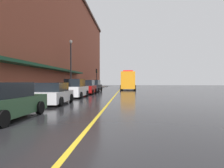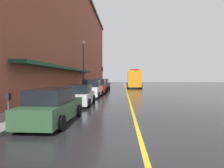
{
  "view_description": "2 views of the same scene",
  "coord_description": "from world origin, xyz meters",
  "px_view_note": "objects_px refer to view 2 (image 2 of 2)",
  "views": [
    {
      "loc": [
        1.35,
        -4.98,
        1.65
      ],
      "look_at": [
        -0.15,
        14.35,
        1.39
      ],
      "focal_mm": 30.15,
      "sensor_mm": 36.0,
      "label": 1
    },
    {
      "loc": [
        -0.61,
        -5.84,
        2.13
      ],
      "look_at": [
        -1.8,
        14.65,
        1.4
      ],
      "focal_mm": 29.86,
      "sensor_mm": 36.0,
      "label": 2
    }
  ],
  "objects_px": {
    "parked_car_0": "(53,106)",
    "parked_car_3": "(99,87)",
    "parking_meter_0": "(54,93)",
    "parked_car_2": "(92,89)",
    "street_lamp_left": "(83,61)",
    "parking_meter_2": "(9,103)",
    "utility_truck": "(134,79)",
    "traffic_light_near": "(102,73)",
    "parking_meter_1": "(41,96)",
    "parked_car_1": "(79,95)",
    "parked_car_4": "(104,85)"
  },
  "relations": [
    {
      "from": "parked_car_4",
      "to": "parking_meter_1",
      "type": "height_order",
      "value": "parked_car_4"
    },
    {
      "from": "parking_meter_1",
      "to": "parking_meter_2",
      "type": "distance_m",
      "value": 3.02
    },
    {
      "from": "street_lamp_left",
      "to": "parking_meter_2",
      "type": "bearing_deg",
      "value": -88.05
    },
    {
      "from": "parking_meter_0",
      "to": "parking_meter_2",
      "type": "bearing_deg",
      "value": -90.0
    },
    {
      "from": "traffic_light_near",
      "to": "parking_meter_0",
      "type": "bearing_deg",
      "value": -90.12
    },
    {
      "from": "utility_truck",
      "to": "parking_meter_2",
      "type": "distance_m",
      "value": 31.92
    },
    {
      "from": "parked_car_0",
      "to": "parked_car_1",
      "type": "height_order",
      "value": "parked_car_0"
    },
    {
      "from": "parked_car_1",
      "to": "parking_meter_2",
      "type": "height_order",
      "value": "parked_car_1"
    },
    {
      "from": "parked_car_1",
      "to": "parked_car_2",
      "type": "relative_size",
      "value": 0.98
    },
    {
      "from": "parked_car_0",
      "to": "parked_car_4",
      "type": "distance_m",
      "value": 22.75
    },
    {
      "from": "parked_car_0",
      "to": "parking_meter_0",
      "type": "height_order",
      "value": "parked_car_0"
    },
    {
      "from": "parked_car_1",
      "to": "parking_meter_0",
      "type": "height_order",
      "value": "parked_car_1"
    },
    {
      "from": "parked_car_2",
      "to": "parked_car_3",
      "type": "relative_size",
      "value": 0.94
    },
    {
      "from": "parked_car_3",
      "to": "traffic_light_near",
      "type": "distance_m",
      "value": 16.77
    },
    {
      "from": "parked_car_2",
      "to": "traffic_light_near",
      "type": "relative_size",
      "value": 1.03
    },
    {
      "from": "parked_car_2",
      "to": "parking_meter_1",
      "type": "relative_size",
      "value": 3.34
    },
    {
      "from": "parking_meter_2",
      "to": "parked_car_2",
      "type": "bearing_deg",
      "value": 83.64
    },
    {
      "from": "parked_car_4",
      "to": "traffic_light_near",
      "type": "height_order",
      "value": "traffic_light_near"
    },
    {
      "from": "parked_car_0",
      "to": "traffic_light_near",
      "type": "height_order",
      "value": "traffic_light_near"
    },
    {
      "from": "parked_car_0",
      "to": "parked_car_1",
      "type": "bearing_deg",
      "value": 1.15
    },
    {
      "from": "parked_car_1",
      "to": "street_lamp_left",
      "type": "distance_m",
      "value": 11.59
    },
    {
      "from": "parked_car_2",
      "to": "parking_meter_2",
      "type": "distance_m",
      "value": 12.73
    },
    {
      "from": "parked_car_3",
      "to": "parked_car_4",
      "type": "distance_m",
      "value": 5.74
    },
    {
      "from": "parked_car_0",
      "to": "parked_car_3",
      "type": "height_order",
      "value": "parked_car_3"
    },
    {
      "from": "parked_car_3",
      "to": "parking_meter_1",
      "type": "bearing_deg",
      "value": 172.44
    },
    {
      "from": "parked_car_0",
      "to": "street_lamp_left",
      "type": "bearing_deg",
      "value": 7.58
    },
    {
      "from": "parking_meter_2",
      "to": "traffic_light_near",
      "type": "xyz_separation_m",
      "value": [
        0.06,
        34.7,
        2.1
      ]
    },
    {
      "from": "parking_meter_0",
      "to": "parking_meter_1",
      "type": "bearing_deg",
      "value": -90.0
    },
    {
      "from": "parked_car_0",
      "to": "utility_truck",
      "type": "distance_m",
      "value": 30.52
    },
    {
      "from": "utility_truck",
      "to": "traffic_light_near",
      "type": "bearing_deg",
      "value": -116.11
    },
    {
      "from": "parked_car_1",
      "to": "traffic_light_near",
      "type": "height_order",
      "value": "traffic_light_near"
    },
    {
      "from": "parked_car_0",
      "to": "parked_car_3",
      "type": "bearing_deg",
      "value": 0.39
    },
    {
      "from": "parked_car_1",
      "to": "parking_meter_1",
      "type": "height_order",
      "value": "parked_car_1"
    },
    {
      "from": "parking_meter_0",
      "to": "parked_car_4",
      "type": "bearing_deg",
      "value": 85.46
    },
    {
      "from": "parked_car_3",
      "to": "parking_meter_0",
      "type": "bearing_deg",
      "value": 171.55
    },
    {
      "from": "parked_car_4",
      "to": "parked_car_2",
      "type": "bearing_deg",
      "value": -179.23
    },
    {
      "from": "parking_meter_1",
      "to": "parking_meter_0",
      "type": "bearing_deg",
      "value": 90.0
    },
    {
      "from": "parked_car_4",
      "to": "street_lamp_left",
      "type": "bearing_deg",
      "value": 162.77
    },
    {
      "from": "parking_meter_2",
      "to": "traffic_light_near",
      "type": "height_order",
      "value": "traffic_light_near"
    },
    {
      "from": "street_lamp_left",
      "to": "parking_meter_1",
      "type": "bearing_deg",
      "value": -87.65
    },
    {
      "from": "parked_car_3",
      "to": "utility_truck",
      "type": "bearing_deg",
      "value": -25.1
    },
    {
      "from": "parked_car_4",
      "to": "parking_meter_2",
      "type": "distance_m",
      "value": 23.93
    },
    {
      "from": "parked_car_3",
      "to": "parking_meter_2",
      "type": "xyz_separation_m",
      "value": [
        -1.48,
        -18.15,
        0.2
      ]
    },
    {
      "from": "parked_car_0",
      "to": "parking_meter_2",
      "type": "distance_m",
      "value": 1.86
    },
    {
      "from": "parked_car_2",
      "to": "utility_truck",
      "type": "xyz_separation_m",
      "value": [
        5.61,
        18.47,
        0.88
      ]
    },
    {
      "from": "utility_truck",
      "to": "parking_meter_0",
      "type": "distance_m",
      "value": 26.95
    },
    {
      "from": "utility_truck",
      "to": "parking_meter_2",
      "type": "xyz_separation_m",
      "value": [
        -7.02,
        -31.13,
        -0.71
      ]
    },
    {
      "from": "parked_car_2",
      "to": "street_lamp_left",
      "type": "bearing_deg",
      "value": 22.53
    },
    {
      "from": "parking_meter_0",
      "to": "parked_car_2",
      "type": "bearing_deg",
      "value": 79.39
    },
    {
      "from": "parked_car_2",
      "to": "parking_meter_2",
      "type": "relative_size",
      "value": 3.34
    }
  ]
}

